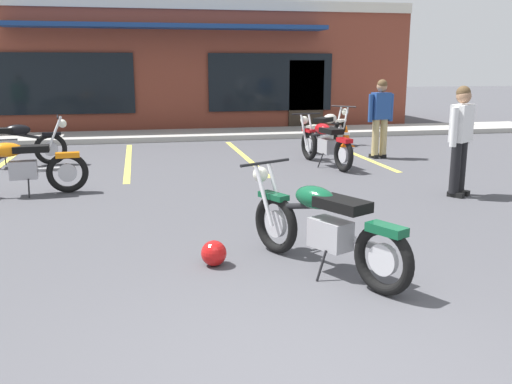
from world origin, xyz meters
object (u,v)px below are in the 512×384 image
motorcycle_black_cruiser (12,143)px  helmet_on_pavement (214,253)px  motorcycle_foreground_classic (323,225)px  traffic_cone (346,136)px  motorcycle_red_sportbike (325,142)px  motorcycle_silver_naked (328,130)px  person_by_back_row (461,134)px  motorcycle_blue_standard (16,166)px  person_in_shorts_foreground (381,114)px

motorcycle_black_cruiser → helmet_on_pavement: motorcycle_black_cruiser is taller
motorcycle_foreground_classic → traffic_cone: 8.69m
motorcycle_red_sportbike → motorcycle_silver_naked: (0.76, 2.08, 0.00)m
helmet_on_pavement → person_by_back_row: bearing=29.4°
motorcycle_blue_standard → helmet_on_pavement: motorcycle_blue_standard is taller
motorcycle_black_cruiser → traffic_cone: size_ratio=3.97×
motorcycle_black_cruiser → person_in_shorts_foreground: size_ratio=1.26×
motorcycle_blue_standard → traffic_cone: (6.86, 3.99, -0.20)m
motorcycle_silver_naked → person_by_back_row: 5.08m
helmet_on_pavement → motorcycle_silver_naked: bearing=63.2°
motorcycle_foreground_classic → helmet_on_pavement: motorcycle_foreground_classic is taller
motorcycle_foreground_classic → motorcycle_blue_standard: 5.40m
motorcycle_foreground_classic → person_in_shorts_foreground: (3.35, 6.22, 0.49)m
motorcycle_blue_standard → person_in_shorts_foreground: 7.28m
person_in_shorts_foreground → person_by_back_row: (-0.30, -3.57, 0.00)m
motorcycle_foreground_classic → motorcycle_red_sportbike: same height
person_by_back_row → motorcycle_red_sportbike: bearing=110.9°
motorcycle_silver_naked → person_in_shorts_foreground: bearing=-65.6°
motorcycle_black_cruiser → motorcycle_foreground_classic: bearing=-58.4°
motorcycle_foreground_classic → motorcycle_red_sportbike: 5.93m
person_in_shorts_foreground → motorcycle_blue_standard: bearing=-162.6°
person_by_back_row → traffic_cone: size_ratio=3.16×
motorcycle_foreground_classic → person_by_back_row: size_ratio=1.16×
motorcycle_silver_naked → helmet_on_pavement: bearing=-116.8°
motorcycle_foreground_classic → helmet_on_pavement: bearing=160.7°
motorcycle_black_cruiser → person_in_shorts_foreground: person_in_shorts_foreground is taller
motorcycle_blue_standard → helmet_on_pavement: (2.55, -3.69, -0.33)m
person_in_shorts_foreground → helmet_on_pavement: size_ratio=6.44×
person_by_back_row → helmet_on_pavement: (-4.08, -2.29, -0.82)m
person_by_back_row → traffic_cone: 5.43m
motorcycle_blue_standard → helmet_on_pavement: size_ratio=8.11×
motorcycle_silver_naked → traffic_cone: (0.60, 0.34, -0.20)m
person_in_shorts_foreground → helmet_on_pavement: (-4.38, -5.87, -0.82)m
person_in_shorts_foreground → motorcycle_foreground_classic: bearing=-118.3°
person_in_shorts_foreground → person_by_back_row: bearing=-94.8°
motorcycle_foreground_classic → traffic_cone: size_ratio=3.66×
motorcycle_blue_standard → motorcycle_silver_naked: bearing=30.2°
motorcycle_black_cruiser → motorcycle_blue_standard: 2.76m
motorcycle_red_sportbike → person_in_shorts_foreground: size_ratio=1.25×
traffic_cone → person_in_shorts_foreground: bearing=-88.0°
motorcycle_red_sportbike → motorcycle_silver_naked: 2.22m
motorcycle_silver_naked → person_in_shorts_foreground: (0.67, -1.47, 0.49)m
person_in_shorts_foreground → person_by_back_row: 3.58m
motorcycle_black_cruiser → person_in_shorts_foreground: 7.54m
motorcycle_black_cruiser → helmet_on_pavement: bearing=-63.9°
motorcycle_foreground_classic → motorcycle_blue_standard: bearing=131.4°
traffic_cone → helmet_on_pavement: bearing=-119.3°
helmet_on_pavement → traffic_cone: bearing=60.7°
motorcycle_blue_standard → traffic_cone: 7.94m
helmet_on_pavement → motorcycle_foreground_classic: bearing=-19.3°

